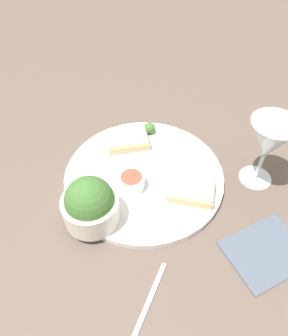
% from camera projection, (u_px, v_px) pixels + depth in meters
% --- Properties ---
extents(ground_plane, '(4.00, 4.00, 0.00)m').
position_uv_depth(ground_plane, '(144.00, 178.00, 0.72)').
color(ground_plane, brown).
extents(dinner_plate, '(0.34, 0.34, 0.01)m').
position_uv_depth(dinner_plate, '(144.00, 176.00, 0.71)').
color(dinner_plate, white).
rests_on(dinner_plate, ground_plane).
extents(salad_bowl, '(0.11, 0.11, 0.10)m').
position_uv_depth(salad_bowl, '(90.00, 204.00, 0.60)').
color(salad_bowl, silver).
rests_on(salad_bowl, dinner_plate).
extents(sauce_ramekin, '(0.05, 0.05, 0.03)m').
position_uv_depth(sauce_ramekin, '(132.00, 181.00, 0.67)').
color(sauce_ramekin, white).
rests_on(sauce_ramekin, dinner_plate).
extents(cheese_toast_near, '(0.11, 0.09, 0.03)m').
position_uv_depth(cheese_toast_near, '(128.00, 140.00, 0.76)').
color(cheese_toast_near, '#D1B27F').
rests_on(cheese_toast_near, dinner_plate).
extents(cheese_toast_far, '(0.10, 0.08, 0.03)m').
position_uv_depth(cheese_toast_far, '(191.00, 189.00, 0.66)').
color(cheese_toast_far, '#D1B27F').
rests_on(cheese_toast_far, dinner_plate).
extents(wine_glass, '(0.09, 0.09, 0.16)m').
position_uv_depth(wine_glass, '(269.00, 142.00, 0.63)').
color(wine_glass, silver).
rests_on(wine_glass, ground_plane).
extents(garnish, '(0.03, 0.03, 0.03)m').
position_uv_depth(garnish, '(151.00, 128.00, 0.79)').
color(garnish, '#477533').
rests_on(garnish, dinner_plate).
extents(napkin, '(0.18, 0.17, 0.01)m').
position_uv_depth(napkin, '(266.00, 252.00, 0.60)').
color(napkin, '#4C5666').
rests_on(napkin, ground_plane).
extents(fork, '(0.06, 0.18, 0.01)m').
position_uv_depth(fork, '(144.00, 314.00, 0.53)').
color(fork, silver).
rests_on(fork, ground_plane).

